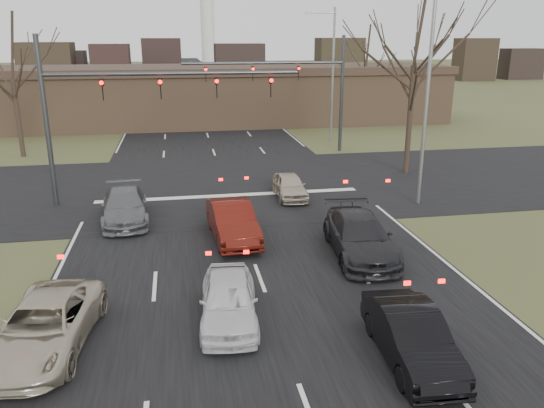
# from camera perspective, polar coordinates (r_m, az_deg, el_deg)

# --- Properties ---
(ground) EXTENTS (360.00, 360.00, 0.00)m
(ground) POSITION_cam_1_polar(r_m,az_deg,el_deg) (15.58, 0.43, -12.66)
(ground) COLOR #424726
(ground) RESTS_ON ground
(road_main) EXTENTS (14.00, 300.00, 0.02)m
(road_main) POSITION_cam_1_polar(r_m,az_deg,el_deg) (73.70, -8.39, 11.19)
(road_main) COLOR black
(road_main) RESTS_ON ground
(road_cross) EXTENTS (200.00, 14.00, 0.02)m
(road_cross) POSITION_cam_1_polar(r_m,az_deg,el_deg) (29.41, -4.98, 2.00)
(road_cross) COLOR black
(road_cross) RESTS_ON ground
(building) EXTENTS (42.40, 10.40, 5.30)m
(building) POSITION_cam_1_polar(r_m,az_deg,el_deg) (51.70, -5.29, 11.66)
(building) COLOR brown
(building) RESTS_ON ground
(mast_arm_near) EXTENTS (12.12, 0.24, 8.00)m
(mast_arm_near) POSITION_cam_1_polar(r_m,az_deg,el_deg) (26.53, -16.37, 10.83)
(mast_arm_near) COLOR #383A3D
(mast_arm_near) RESTS_ON ground
(mast_arm_far) EXTENTS (11.12, 0.24, 8.00)m
(mast_arm_far) POSITION_cam_1_polar(r_m,az_deg,el_deg) (37.37, 3.33, 13.13)
(mast_arm_far) COLOR #383A3D
(mast_arm_far) RESTS_ON ground
(streetlight_right_near) EXTENTS (2.34, 0.25, 10.00)m
(streetlight_right_near) POSITION_cam_1_polar(r_m,az_deg,el_deg) (25.95, 16.04, 11.87)
(streetlight_right_near) COLOR gray
(streetlight_right_near) RESTS_ON ground
(streetlight_right_far) EXTENTS (2.34, 0.25, 10.00)m
(streetlight_right_far) POSITION_cam_1_polar(r_m,az_deg,el_deg) (42.00, 6.34, 14.31)
(streetlight_right_far) COLOR gray
(streetlight_right_far) RESTS_ON ground
(tree_right_near) EXTENTS (6.90, 6.90, 11.50)m
(tree_right_near) POSITION_cam_1_polar(r_m,az_deg,el_deg) (32.23, 15.39, 18.79)
(tree_right_near) COLOR black
(tree_right_near) RESTS_ON ground
(tree_left_far) EXTENTS (5.70, 5.70, 9.50)m
(tree_left_far) POSITION_cam_1_polar(r_m,az_deg,el_deg) (39.66, -26.55, 15.02)
(tree_left_far) COLOR black
(tree_left_far) RESTS_ON ground
(tree_right_far) EXTENTS (5.40, 5.40, 9.00)m
(tree_right_far) POSITION_cam_1_polar(r_m,az_deg,el_deg) (51.33, 10.12, 16.24)
(tree_right_far) COLOR black
(tree_right_far) RESTS_ON ground
(car_silver_suv) EXTENTS (2.81, 5.04, 1.33)m
(car_silver_suv) POSITION_cam_1_polar(r_m,az_deg,el_deg) (15.31, -23.27, -11.95)
(car_silver_suv) COLOR #B9AF96
(car_silver_suv) RESTS_ON ground
(car_white_sedan) EXTENTS (1.95, 4.12, 1.36)m
(car_white_sedan) POSITION_cam_1_polar(r_m,az_deg,el_deg) (15.40, -4.68, -10.20)
(car_white_sedan) COLOR silver
(car_white_sedan) RESTS_ON ground
(car_black_hatch) EXTENTS (1.65, 4.19, 1.36)m
(car_black_hatch) POSITION_cam_1_polar(r_m,az_deg,el_deg) (14.11, 14.76, -13.59)
(car_black_hatch) COLOR black
(car_black_hatch) RESTS_ON ground
(car_charcoal_sedan) EXTENTS (2.59, 5.38, 1.51)m
(car_charcoal_sedan) POSITION_cam_1_polar(r_m,az_deg,el_deg) (20.04, 9.44, -3.43)
(car_charcoal_sedan) COLOR black
(car_charcoal_sedan) RESTS_ON ground
(car_grey_ahead) EXTENTS (2.32, 4.92, 1.39)m
(car_grey_ahead) POSITION_cam_1_polar(r_m,az_deg,el_deg) (24.37, -15.55, -0.20)
(car_grey_ahead) COLOR slate
(car_grey_ahead) RESTS_ON ground
(car_red_ahead) EXTENTS (1.90, 4.68, 1.51)m
(car_red_ahead) POSITION_cam_1_polar(r_m,az_deg,el_deg) (21.40, -4.28, -1.86)
(car_red_ahead) COLOR #52120B
(car_red_ahead) RESTS_ON ground
(car_silver_ahead) EXTENTS (1.55, 3.66, 1.23)m
(car_silver_ahead) POSITION_cam_1_polar(r_m,az_deg,el_deg) (26.98, 1.92, 1.97)
(car_silver_ahead) COLOR #BFB19A
(car_silver_ahead) RESTS_ON ground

